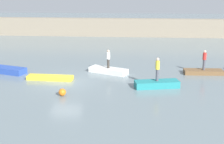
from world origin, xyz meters
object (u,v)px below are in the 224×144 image
rowboat_blue (5,70)px  person_yellow_shirt (157,68)px  person_red_shirt (204,59)px  mooring_buoy (62,92)px  rowboat_white (108,71)px  rowboat_teal (157,84)px  rowboat_yellow (50,78)px  rowboat_brown (203,72)px  person_white_shirt (108,58)px

rowboat_blue → person_yellow_shirt: (13.34, -3.22, 1.28)m
rowboat_blue → person_red_shirt: person_red_shirt is taller
rowboat_blue → mooring_buoy: bearing=-23.7°
rowboat_blue → rowboat_white: (9.22, 0.60, -0.03)m
rowboat_teal → rowboat_blue: bearing=154.3°
rowboat_white → person_red_shirt: (8.44, 0.40, 1.12)m
rowboat_blue → rowboat_white: size_ratio=1.10×
rowboat_yellow → mooring_buoy: 4.34m
rowboat_blue → mooring_buoy: 8.65m
rowboat_yellow → rowboat_brown: bearing=15.5°
rowboat_white → rowboat_brown: size_ratio=1.03×
person_yellow_shirt → rowboat_white: bearing=137.1°
rowboat_blue → person_white_shirt: size_ratio=2.32×
rowboat_yellow → rowboat_teal: (8.78, -1.37, 0.08)m
person_red_shirt → person_yellow_shirt: size_ratio=0.96×
person_white_shirt → person_red_shirt: bearing=2.7°
rowboat_blue → rowboat_yellow: 4.92m
person_yellow_shirt → mooring_buoy: 7.43m
person_yellow_shirt → mooring_buoy: size_ratio=3.42×
rowboat_white → person_yellow_shirt: 5.77m
person_white_shirt → mooring_buoy: bearing=-113.5°
rowboat_brown → person_yellow_shirt: (-4.32, -4.22, 1.36)m
rowboat_blue → rowboat_white: rowboat_blue is taller
rowboat_yellow → rowboat_white: 5.27m
rowboat_yellow → person_white_shirt: person_white_shirt is taller
rowboat_blue → rowboat_teal: (13.34, -3.22, -0.00)m
rowboat_yellow → person_yellow_shirt: size_ratio=2.09×
person_white_shirt → rowboat_blue: bearing=-176.3°
rowboat_white → person_white_shirt: person_white_shirt is taller
rowboat_blue → person_white_shirt: 9.31m
rowboat_yellow → person_yellow_shirt: bearing=-5.7°
rowboat_yellow → person_white_shirt: (4.67, 2.45, 1.21)m
rowboat_teal → mooring_buoy: size_ratio=6.36×
rowboat_teal → person_yellow_shirt: size_ratio=1.86×
rowboat_teal → person_white_shirt: 5.73m
rowboat_blue → mooring_buoy: mooring_buoy is taller
rowboat_teal → person_white_shirt: bearing=125.0°
person_white_shirt → mooring_buoy: size_ratio=3.08×
rowboat_yellow → rowboat_teal: 8.89m
rowboat_brown → rowboat_yellow: bearing=-169.6°
person_red_shirt → rowboat_yellow: bearing=-167.7°
rowboat_teal → person_white_shirt: person_white_shirt is taller
rowboat_white → person_yellow_shirt: (4.12, -3.82, 1.31)m
person_red_shirt → mooring_buoy: person_red_shirt is taller
rowboat_white → rowboat_brown: 8.45m
rowboat_teal → rowboat_brown: 6.05m
rowboat_yellow → rowboat_blue: bearing=161.1°
rowboat_white → person_white_shirt: 1.15m
rowboat_teal → person_yellow_shirt: person_yellow_shirt is taller
rowboat_white → rowboat_brown: rowboat_white is taller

